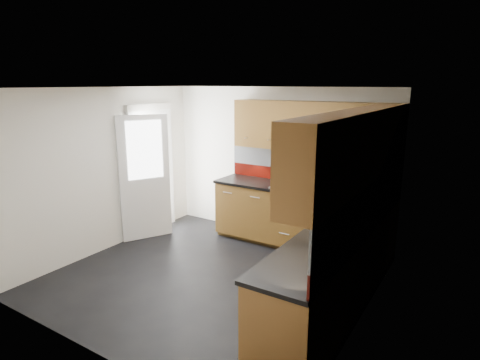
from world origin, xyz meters
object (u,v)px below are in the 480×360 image
Objects in this scene: gas_hob at (293,187)px; food_processor at (369,196)px; toaster at (318,182)px; utensil_pot at (292,178)px.

food_processor is at bearing -17.94° from gas_hob.
food_processor is (1.20, -0.39, 0.13)m from gas_hob.
utensil_pot is at bearing 174.87° from toaster.
utensil_pot is at bearing 157.24° from food_processor.
food_processor is (0.86, -0.51, 0.04)m from toaster.
food_processor is (1.30, -0.55, 0.05)m from utensil_pot.
utensil_pot is (-0.10, 0.16, 0.08)m from gas_hob.
utensil_pot is 1.42m from food_processor.
toaster is at bearing 149.57° from food_processor.
toaster is 0.91× the size of food_processor.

